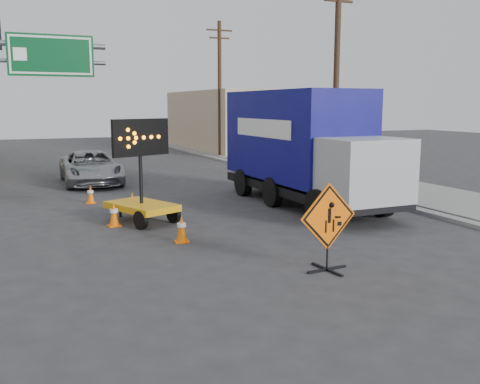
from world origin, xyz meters
TOP-DOWN VIEW (x-y plane):
  - ground at (0.00, 0.00)m, footprint 100.00×100.00m
  - curb_right at (7.20, 15.00)m, footprint 0.40×60.00m
  - sidewalk_right at (9.50, 15.00)m, footprint 4.00×60.00m
  - building_right_far at (13.00, 30.00)m, footprint 10.00×14.00m
  - highway_gantry at (-4.43, 17.96)m, footprint 6.18×0.38m
  - utility_pole_near at (8.00, 10.00)m, footprint 1.80×0.26m
  - utility_pole_far at (8.00, 24.00)m, footprint 1.80×0.26m
  - construction_sign at (0.92, -0.59)m, footprint 1.44×1.03m
  - arrow_board at (-1.65, 5.75)m, footprint 2.08×2.54m
  - pickup_truck at (-1.91, 14.65)m, footprint 2.60×5.40m
  - box_truck at (4.35, 6.40)m, footprint 2.79×8.53m
  - cone_a at (-1.24, 2.98)m, footprint 0.40×0.40m
  - cone_b at (-2.53, 5.55)m, footprint 0.40×0.40m
  - cone_c at (-1.60, 7.33)m, footprint 0.44×0.44m
  - cone_d at (-2.63, 9.64)m, footprint 0.42×0.42m

SIDE VIEW (x-z plane):
  - ground at x=0.00m, z-range 0.00..0.00m
  - curb_right at x=7.20m, z-range 0.00..0.12m
  - sidewalk_right at x=9.50m, z-range 0.00..0.15m
  - cone_d at x=-2.63m, z-range 0.00..0.67m
  - cone_c at x=-1.60m, z-range 0.00..0.71m
  - cone_a at x=-1.24m, z-range 0.00..0.72m
  - cone_b at x=-2.53m, z-range 0.00..0.73m
  - arrow_board at x=-1.65m, z-range -0.87..2.26m
  - pickup_truck at x=-1.91m, z-range 0.00..1.48m
  - construction_sign at x=0.92m, z-range 0.05..1.97m
  - box_truck at x=4.35m, z-range -0.19..3.86m
  - building_right_far at x=13.00m, z-range 0.00..4.60m
  - utility_pole_near at x=8.00m, z-range 0.18..9.18m
  - utility_pole_far at x=8.00m, z-range 0.18..9.18m
  - highway_gantry at x=-4.43m, z-range 1.62..8.52m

